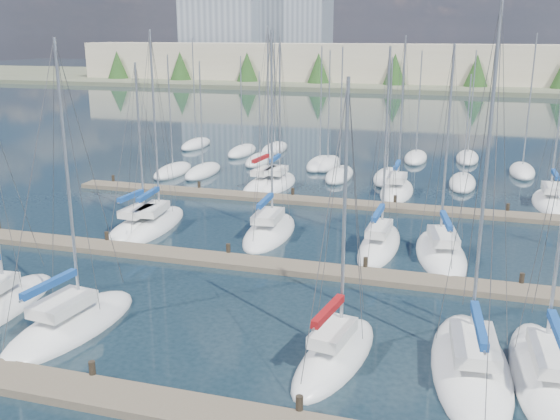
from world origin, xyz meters
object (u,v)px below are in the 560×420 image
(sailboat_o, at_px, (278,183))
(sailboat_l, at_px, (441,253))
(sailboat_h, at_px, (140,227))
(sailboat_p, at_px, (397,191))
(sailboat_e, at_px, (471,366))
(sailboat_n, at_px, (266,183))
(sailboat_d, at_px, (335,356))
(sailboat_i, at_px, (156,224))
(sailboat_j, at_px, (270,232))
(sailboat_k, at_px, (379,245))
(sailboat_f, at_px, (547,377))
(sailboat_c, at_px, (71,325))
(sailboat_q, at_px, (550,202))

(sailboat_o, relative_size, sailboat_l, 1.03)
(sailboat_h, bearing_deg, sailboat_p, 48.76)
(sailboat_l, bearing_deg, sailboat_e, -92.19)
(sailboat_e, height_order, sailboat_n, sailboat_e)
(sailboat_n, bearing_deg, sailboat_h, -100.14)
(sailboat_d, bearing_deg, sailboat_i, 146.71)
(sailboat_j, bearing_deg, sailboat_e, -50.64)
(sailboat_n, distance_m, sailboat_p, 11.08)
(sailboat_h, bearing_deg, sailboat_k, 7.65)
(sailboat_d, bearing_deg, sailboat_n, 122.65)
(sailboat_f, xyz_separation_m, sailboat_l, (-4.46, 12.82, -0.00))
(sailboat_d, relative_size, sailboat_p, 0.90)
(sailboat_p, bearing_deg, sailboat_d, -89.01)
(sailboat_k, xyz_separation_m, sailboat_c, (-11.56, -14.67, -0.01))
(sailboat_f, relative_size, sailboat_o, 0.99)
(sailboat_d, xyz_separation_m, sailboat_c, (-11.74, -0.66, -0.01))
(sailboat_o, bearing_deg, sailboat_n, -154.73)
(sailboat_q, bearing_deg, sailboat_j, -144.13)
(sailboat_e, distance_m, sailboat_n, 31.53)
(sailboat_q, xyz_separation_m, sailboat_p, (-11.62, 0.14, 0.01))
(sailboat_e, distance_m, sailboat_p, 27.86)
(sailboat_f, xyz_separation_m, sailboat_o, (-18.71, 27.05, 0.02))
(sailboat_l, height_order, sailboat_p, sailboat_p)
(sailboat_e, relative_size, sailboat_q, 1.34)
(sailboat_l, xyz_separation_m, sailboat_h, (-19.39, -0.44, 0.00))
(sailboat_c, relative_size, sailboat_i, 0.97)
(sailboat_o, relative_size, sailboat_i, 0.97)
(sailboat_k, relative_size, sailboat_p, 0.96)
(sailboat_f, bearing_deg, sailboat_l, 106.30)
(sailboat_l, relative_size, sailboat_h, 1.11)
(sailboat_j, bearing_deg, sailboat_c, -108.61)
(sailboat_c, distance_m, sailboat_j, 15.92)
(sailboat_e, distance_m, sailboat_o, 31.44)
(sailboat_n, relative_size, sailboat_l, 1.09)
(sailboat_p, bearing_deg, sailboat_c, -111.54)
(sailboat_f, relative_size, sailboat_q, 1.19)
(sailboat_f, distance_m, sailboat_j, 20.68)
(sailboat_d, height_order, sailboat_l, sailboat_l)
(sailboat_k, height_order, sailboat_q, sailboat_k)
(sailboat_n, relative_size, sailboat_o, 1.06)
(sailboat_e, bearing_deg, sailboat_f, -4.67)
(sailboat_e, height_order, sailboat_p, sailboat_e)
(sailboat_n, xyz_separation_m, sailboat_p, (11.06, 0.65, -0.01))
(sailboat_f, distance_m, sailboat_h, 26.87)
(sailboat_f, height_order, sailboat_c, sailboat_c)
(sailboat_e, xyz_separation_m, sailboat_i, (-20.39, 13.27, 0.01))
(sailboat_k, relative_size, sailboat_q, 1.16)
(sailboat_i, bearing_deg, sailboat_p, 38.63)
(sailboat_d, bearing_deg, sailboat_c, -167.39)
(sailboat_k, distance_m, sailboat_c, 18.67)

